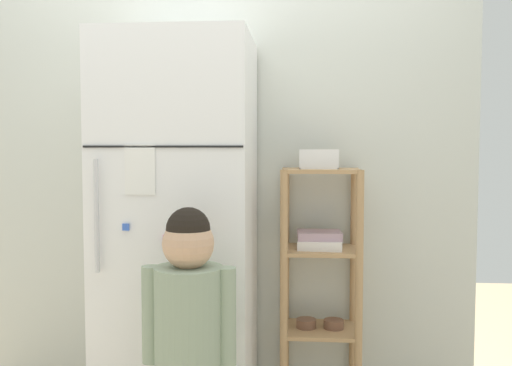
% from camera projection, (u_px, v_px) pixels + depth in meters
% --- Properties ---
extents(kitchen_wall_back, '(2.58, 0.03, 2.30)m').
position_uv_depth(kitchen_wall_back, '(219.00, 178.00, 2.89)').
color(kitchen_wall_back, silver).
rests_on(kitchen_wall_back, ground).
extents(refrigerator, '(0.66, 0.64, 1.80)m').
position_uv_depth(refrigerator, '(180.00, 236.00, 2.58)').
color(refrigerator, white).
rests_on(refrigerator, ground).
extents(child_standing, '(0.35, 0.26, 1.09)m').
position_uv_depth(child_standing, '(189.00, 323.00, 2.08)').
color(child_standing, '#3C5140').
rests_on(child_standing, ground).
extents(pantry_shelf_unit, '(0.37, 0.31, 1.20)m').
position_uv_depth(pantry_shelf_unit, '(320.00, 270.00, 2.69)').
color(pantry_shelf_unit, tan).
rests_on(pantry_shelf_unit, ground).
extents(fruit_bin, '(0.18, 0.15, 0.09)m').
position_uv_depth(fruit_bin, '(320.00, 160.00, 2.66)').
color(fruit_bin, white).
rests_on(fruit_bin, pantry_shelf_unit).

